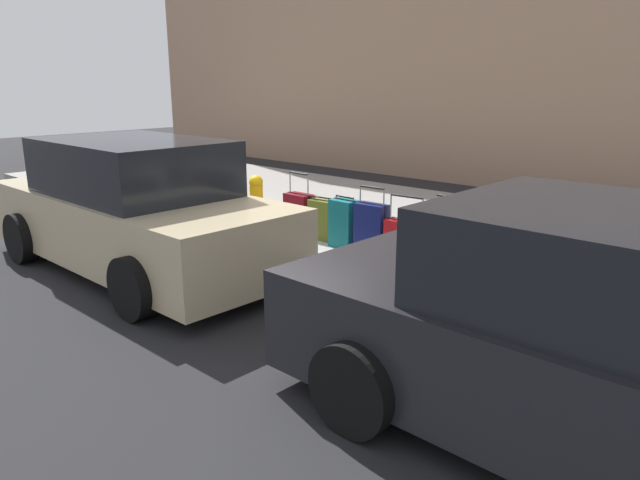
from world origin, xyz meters
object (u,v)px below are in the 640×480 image
at_px(bollard_post, 226,195).
at_px(fire_hydrant, 256,199).
at_px(suitcase_black_3, 483,247).
at_px(suitcase_olive_8, 323,220).
at_px(suitcase_silver_4, 445,242).
at_px(suitcase_teal_7, 344,224).
at_px(suitcase_maroon_9, 299,214).
at_px(suitcase_navy_6, 371,229).
at_px(parked_car_beige_1, 136,210).
at_px(suitcase_red_5, 405,241).
at_px(suitcase_olive_1, 565,267).
at_px(suitcase_maroon_2, 523,254).
at_px(suitcase_teal_0, 620,275).

bearing_deg(bollard_post, fire_hydrant, -164.80).
distance_m(suitcase_black_3, suitcase_olive_8, 2.36).
relative_size(suitcase_silver_4, suitcase_teal_7, 1.26).
bearing_deg(bollard_post, suitcase_maroon_9, -172.24).
relative_size(suitcase_navy_6, fire_hydrant, 1.15).
distance_m(suitcase_navy_6, parked_car_beige_1, 2.88).
height_order(suitcase_red_5, suitcase_teal_7, suitcase_red_5).
height_order(suitcase_silver_4, suitcase_maroon_9, suitcase_maroon_9).
xyz_separation_m(suitcase_navy_6, fire_hydrant, (2.24, -0.07, 0.07)).
distance_m(suitcase_olive_1, bollard_post, 5.20).
relative_size(suitcase_olive_8, suitcase_maroon_9, 0.68).
xyz_separation_m(suitcase_navy_6, suitcase_teal_7, (0.45, -0.01, -0.01)).
xyz_separation_m(suitcase_maroon_2, suitcase_silver_4, (0.91, 0.03, -0.03)).
height_order(suitcase_teal_0, suitcase_olive_1, suitcase_teal_0).
distance_m(suitcase_navy_6, suitcase_maroon_9, 1.38).
bearing_deg(bollard_post, suitcase_navy_6, -178.29).
xyz_separation_m(suitcase_red_5, suitcase_olive_8, (1.41, -0.10, 0.02)).
bearing_deg(suitcase_olive_8, parked_car_beige_1, 64.29).
distance_m(suitcase_maroon_2, suitcase_black_3, 0.46).
relative_size(suitcase_olive_1, suitcase_black_3, 0.79).
bearing_deg(suitcase_olive_1, suitcase_teal_7, -0.18).
relative_size(suitcase_silver_4, suitcase_red_5, 1.06).
relative_size(suitcase_teal_0, suitcase_red_5, 0.92).
height_order(suitcase_black_3, suitcase_teal_7, suitcase_black_3).
bearing_deg(parked_car_beige_1, suitcase_maroon_9, -104.67).
distance_m(suitcase_teal_0, suitcase_silver_4, 1.87).
xyz_separation_m(suitcase_teal_7, suitcase_maroon_9, (0.93, -0.10, -0.03)).
xyz_separation_m(suitcase_teal_0, suitcase_teal_7, (3.33, 0.10, -0.03)).
distance_m(suitcase_teal_0, suitcase_teal_7, 3.33).
relative_size(suitcase_black_3, bollard_post, 1.17).
distance_m(suitcase_olive_1, suitcase_silver_4, 1.40).
relative_size(suitcase_maroon_2, suitcase_maroon_9, 1.16).
xyz_separation_m(suitcase_teal_0, suitcase_olive_8, (3.78, 0.01, -0.07)).
height_order(suitcase_teal_7, bollard_post, bollard_post).
bearing_deg(suitcase_maroon_2, suitcase_navy_6, 3.68).
height_order(suitcase_teal_0, suitcase_teal_7, suitcase_teal_0).
relative_size(suitcase_maroon_2, parked_car_beige_1, 0.23).
bearing_deg(suitcase_olive_1, fire_hydrant, -0.79).
height_order(suitcase_maroon_2, suitcase_teal_7, suitcase_maroon_2).
bearing_deg(parked_car_beige_1, suitcase_maroon_2, -150.18).
relative_size(suitcase_red_5, suitcase_olive_8, 1.35).
relative_size(suitcase_teal_7, bollard_post, 0.85).
bearing_deg(bollard_post, suitcase_olive_1, -179.05).
xyz_separation_m(suitcase_black_3, fire_hydrant, (3.70, 0.07, 0.05)).
distance_m(suitcase_maroon_2, suitcase_teal_7, 2.37).
bearing_deg(fire_hydrant, bollard_post, 15.20).
xyz_separation_m(suitcase_olive_1, suitcase_maroon_9, (3.78, -0.11, -0.06)).
height_order(suitcase_teal_0, parked_car_beige_1, parked_car_beige_1).
height_order(suitcase_black_3, suitcase_maroon_9, suitcase_black_3).
height_order(suitcase_teal_7, suitcase_maroon_9, suitcase_maroon_9).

